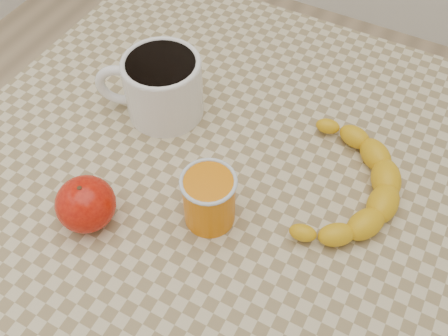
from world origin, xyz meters
The scene contains 5 objects.
table centered at (0.00, 0.00, 0.66)m, with size 0.80×0.80×0.75m.
coffee_mug centered at (-0.14, 0.07, 0.80)m, with size 0.17×0.15×0.10m.
orange_juice_glass centered at (0.01, -0.07, 0.79)m, with size 0.07×0.07×0.08m.
apple centered at (-0.12, -0.14, 0.78)m, with size 0.09×0.09×0.07m.
banana centered at (0.15, 0.05, 0.77)m, with size 0.18×0.25×0.04m, color gold, non-canonical shape.
Camera 1 is at (0.19, -0.37, 1.31)m, focal length 40.00 mm.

